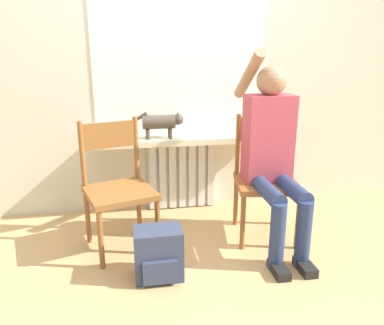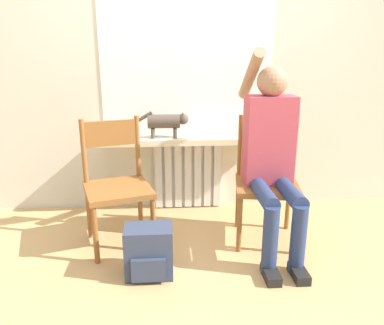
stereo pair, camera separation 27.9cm
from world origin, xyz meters
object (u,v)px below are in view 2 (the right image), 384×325
object	(u,v)px
person	(272,152)
chair_right	(267,179)
chair_left	(117,183)
cat	(167,122)
backpack	(149,252)

from	to	relation	value
person	chair_right	bearing A→B (deg)	86.84
chair_left	cat	bearing A→B (deg)	37.64
chair_left	person	world-z (taller)	person
chair_right	backpack	distance (m)	1.02
backpack	cat	bearing A→B (deg)	82.25
chair_left	chair_right	xyz separation A→B (m)	(1.10, 0.00, 0.00)
person	backpack	xyz separation A→B (m)	(-0.85, -0.34, -0.55)
backpack	person	bearing A→B (deg)	21.46
person	cat	size ratio (longest dim) A/B	2.97
chair_right	cat	xyz separation A→B (m)	(-0.73, 0.51, 0.35)
chair_right	chair_left	bearing A→B (deg)	-170.48
chair_right	backpack	size ratio (longest dim) A/B	2.79
chair_left	backpack	xyz separation A→B (m)	(0.24, -0.45, -0.31)
chair_right	person	xyz separation A→B (m)	(-0.01, -0.12, 0.24)
chair_left	person	size ratio (longest dim) A/B	0.65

